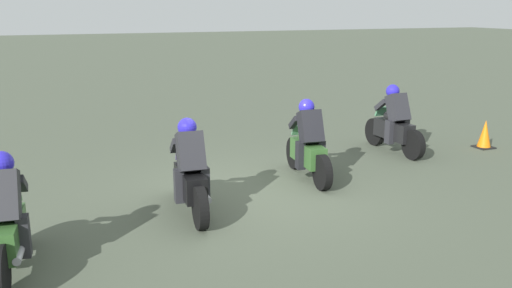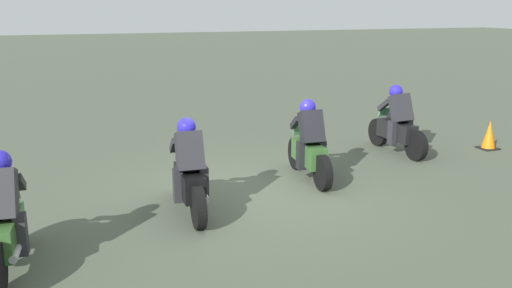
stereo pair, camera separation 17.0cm
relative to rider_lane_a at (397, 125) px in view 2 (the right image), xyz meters
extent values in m
plane|color=#4A5342|center=(-1.44, 3.95, -0.62)|extent=(120.00, 120.00, 0.00)
cylinder|color=black|center=(0.70, 0.01, -0.30)|extent=(0.64, 0.15, 0.64)
cylinder|color=black|center=(-0.70, -0.01, -0.30)|extent=(0.64, 0.15, 0.64)
cube|color=black|center=(0.00, 0.00, -0.12)|extent=(1.11, 0.34, 0.40)
ellipsoid|color=black|center=(0.10, 0.00, 0.18)|extent=(0.49, 0.31, 0.24)
cube|color=red|center=(-0.51, -0.01, -0.10)|extent=(0.06, 0.16, 0.08)
cylinder|color=#A5A5AD|center=(-0.34, -0.16, -0.25)|extent=(0.42, 0.11, 0.10)
cube|color=#28282D|center=(-0.10, 0.00, 0.40)|extent=(0.49, 0.41, 0.66)
sphere|color=#2A23C0|center=(0.12, 0.00, 0.74)|extent=(0.31, 0.31, 0.30)
cube|color=#4C9365|center=(0.50, 0.01, 0.22)|extent=(0.16, 0.26, 0.23)
cube|color=#28282D|center=(-0.12, 0.20, -0.12)|extent=(0.18, 0.14, 0.52)
cube|color=#28282D|center=(-0.11, -0.20, -0.12)|extent=(0.18, 0.14, 0.52)
cube|color=#28282D|center=(0.28, 0.19, 0.42)|extent=(0.39, 0.11, 0.31)
cube|color=#28282D|center=(0.29, -0.17, 0.42)|extent=(0.39, 0.11, 0.31)
cylinder|color=black|center=(-0.35, 2.62, -0.30)|extent=(0.65, 0.20, 0.64)
cylinder|color=black|center=(-1.75, 2.75, -0.30)|extent=(0.65, 0.20, 0.64)
cube|color=#325A28|center=(-1.05, 2.68, -0.12)|extent=(1.13, 0.42, 0.40)
ellipsoid|color=#325A28|center=(-0.95, 2.67, 0.18)|extent=(0.51, 0.34, 0.24)
cube|color=red|center=(-1.56, 2.73, -0.10)|extent=(0.07, 0.16, 0.08)
cylinder|color=#A5A5AD|center=(-1.41, 2.55, -0.25)|extent=(0.43, 0.14, 0.10)
cube|color=black|center=(-1.15, 2.69, 0.40)|extent=(0.52, 0.44, 0.66)
sphere|color=#2A23C0|center=(-0.93, 2.67, 0.74)|extent=(0.33, 0.33, 0.30)
cube|color=#528763|center=(-0.55, 2.63, 0.22)|extent=(0.18, 0.27, 0.23)
cube|color=black|center=(-1.15, 2.89, -0.12)|extent=(0.19, 0.16, 0.52)
cube|color=black|center=(-1.19, 2.49, -0.12)|extent=(0.19, 0.16, 0.52)
cube|color=black|center=(-0.75, 2.83, 0.42)|extent=(0.39, 0.14, 0.31)
cube|color=black|center=(-0.79, 2.48, 0.42)|extent=(0.39, 0.14, 0.31)
cylinder|color=black|center=(-1.27, 5.17, -0.30)|extent=(0.65, 0.18, 0.64)
cylinder|color=black|center=(-2.67, 5.26, -0.30)|extent=(0.65, 0.18, 0.64)
cube|color=black|center=(-1.97, 5.22, -0.12)|extent=(1.12, 0.39, 0.40)
ellipsoid|color=black|center=(-1.87, 5.21, 0.18)|extent=(0.50, 0.33, 0.24)
cube|color=red|center=(-2.48, 5.25, -0.10)|extent=(0.07, 0.16, 0.08)
cylinder|color=#A5A5AD|center=(-2.33, 5.08, -0.25)|extent=(0.43, 0.13, 0.10)
cube|color=#26262B|center=(-2.07, 5.22, 0.40)|extent=(0.51, 0.43, 0.66)
sphere|color=#2A23C0|center=(-1.85, 5.21, 0.74)|extent=(0.32, 0.32, 0.30)
cube|color=slate|center=(-1.47, 5.18, 0.22)|extent=(0.17, 0.27, 0.23)
cube|color=#26262B|center=(-2.07, 5.42, -0.12)|extent=(0.19, 0.15, 0.52)
cube|color=#26262B|center=(-2.10, 5.02, -0.12)|extent=(0.19, 0.15, 0.52)
cube|color=#26262B|center=(-1.68, 5.38, 0.42)|extent=(0.39, 0.13, 0.31)
cube|color=#26262B|center=(-1.70, 5.02, 0.42)|extent=(0.39, 0.13, 0.31)
cylinder|color=black|center=(-2.42, 7.74, -0.30)|extent=(0.65, 0.21, 0.64)
cube|color=#325A28|center=(-3.11, 7.82, -0.12)|extent=(1.13, 0.44, 0.40)
ellipsoid|color=#325A28|center=(-3.01, 7.81, 0.18)|extent=(0.51, 0.35, 0.24)
cylinder|color=#A5A5AD|center=(-3.48, 7.70, -0.25)|extent=(0.43, 0.14, 0.10)
cube|color=#507E4E|center=(-2.62, 7.76, 0.22)|extent=(0.18, 0.28, 0.23)
cube|color=#27272B|center=(-3.25, 7.63, -0.12)|extent=(0.19, 0.16, 0.52)
cube|color=#27272B|center=(-2.85, 7.61, 0.42)|extent=(0.39, 0.14, 0.31)
cube|color=black|center=(-0.47, -2.18, -0.61)|extent=(0.40, 0.40, 0.03)
cone|color=orange|center=(-0.47, -2.18, -0.30)|extent=(0.32, 0.32, 0.65)
camera|label=1|loc=(-10.05, 7.35, 2.56)|focal=38.93mm
camera|label=2|loc=(-10.11, 7.19, 2.56)|focal=38.93mm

